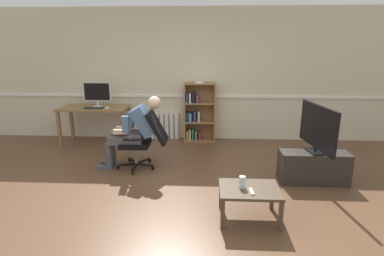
{
  "coord_description": "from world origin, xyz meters",
  "views": [
    {
      "loc": [
        0.4,
        -3.75,
        1.94
      ],
      "look_at": [
        0.15,
        0.85,
        0.7
      ],
      "focal_mm": 28.51,
      "sensor_mm": 36.0,
      "label": 1
    }
  ],
  "objects": [
    {
      "name": "coffee_table",
      "position": [
        0.88,
        -0.56,
        0.33
      ],
      "size": [
        0.68,
        0.52,
        0.38
      ],
      "color": "#4C3D2D",
      "rests_on": "ground_plane"
    },
    {
      "name": "keyboard",
      "position": [
        -1.84,
        2.01,
        0.77
      ],
      "size": [
        0.37,
        0.12,
        0.02
      ],
      "primitive_type": "cube",
      "color": "black",
      "rests_on": "computer_desk"
    },
    {
      "name": "back_wall",
      "position": [
        0.0,
        2.65,
        1.35
      ],
      "size": [
        12.0,
        0.13,
        2.7
      ],
      "color": "beige",
      "rests_on": "ground_plane"
    },
    {
      "name": "imac_monitor",
      "position": [
        -1.83,
        2.23,
        1.04
      ],
      "size": [
        0.55,
        0.14,
        0.49
      ],
      "color": "silver",
      "rests_on": "computer_desk"
    },
    {
      "name": "radiator",
      "position": [
        -0.64,
        2.54,
        0.28
      ],
      "size": [
        0.82,
        0.08,
        0.56
      ],
      "color": "white",
      "rests_on": "ground_plane"
    },
    {
      "name": "spare_remote",
      "position": [
        0.89,
        -0.65,
        0.39
      ],
      "size": [
        0.05,
        0.15,
        0.02
      ],
      "primitive_type": "cube",
      "rotation": [
        0.0,
        0.0,
        0.06
      ],
      "color": "white",
      "rests_on": "coffee_table"
    },
    {
      "name": "ground_plane",
      "position": [
        0.0,
        0.0,
        0.0
      ],
      "size": [
        18.0,
        18.0,
        0.0
      ],
      "primitive_type": "plane",
      "color": "brown"
    },
    {
      "name": "computer_desk",
      "position": [
        -1.89,
        2.15,
        0.65
      ],
      "size": [
        1.33,
        0.65,
        0.76
      ],
      "color": "olive",
      "rests_on": "ground_plane"
    },
    {
      "name": "tv_stand",
      "position": [
        1.95,
        0.5,
        0.23
      ],
      "size": [
        0.97,
        0.37,
        0.46
      ],
      "color": "#2D2823",
      "rests_on": "ground_plane"
    },
    {
      "name": "tv_screen",
      "position": [
        1.95,
        0.5,
        0.82
      ],
      "size": [
        0.24,
        1.01,
        0.68
      ],
      "rotation": [
        0.0,
        0.0,
        1.71
      ],
      "color": "black",
      "rests_on": "tv_stand"
    },
    {
      "name": "office_chair",
      "position": [
        -0.61,
        0.9,
        0.52
      ],
      "size": [
        0.84,
        0.61,
        0.95
      ],
      "rotation": [
        0.0,
        0.0,
        -1.56
      ],
      "color": "black",
      "rests_on": "ground_plane"
    },
    {
      "name": "drinking_glass",
      "position": [
        0.8,
        -0.54,
        0.45
      ],
      "size": [
        0.07,
        0.07,
        0.14
      ],
      "primitive_type": "cylinder",
      "color": "silver",
      "rests_on": "coffee_table"
    },
    {
      "name": "bookshelf",
      "position": [
        0.19,
        2.44,
        0.59
      ],
      "size": [
        0.65,
        0.29,
        1.25
      ],
      "color": "olive",
      "rests_on": "ground_plane"
    },
    {
      "name": "computer_mouse",
      "position": [
        -1.58,
        2.03,
        0.77
      ],
      "size": [
        0.06,
        0.1,
        0.03
      ],
      "primitive_type": "cube",
      "color": "white",
      "rests_on": "computer_desk"
    },
    {
      "name": "person_seated",
      "position": [
        -0.78,
        0.9,
        0.64
      ],
      "size": [
        1.06,
        0.4,
        1.19
      ],
      "rotation": [
        0.0,
        0.0,
        -1.56
      ],
      "color": "#4C4C51",
      "rests_on": "ground_plane"
    }
  ]
}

